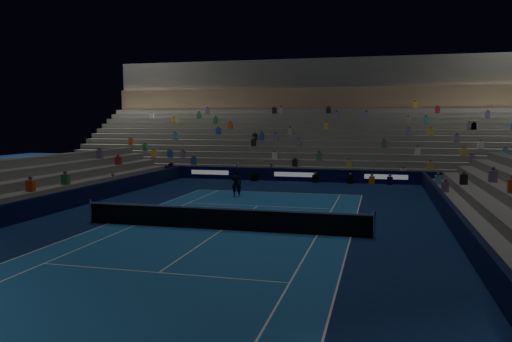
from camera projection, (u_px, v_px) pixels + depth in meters
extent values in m
plane|color=#0B1C45|center=(222.00, 230.00, 21.69)|extent=(90.00, 90.00, 0.00)
cube|color=#1A5593|center=(222.00, 230.00, 21.69)|extent=(10.97, 23.77, 0.01)
cube|color=#080A33|center=(294.00, 175.00, 39.51)|extent=(44.00, 0.25, 1.00)
cube|color=black|center=(462.00, 230.00, 19.30)|extent=(0.25, 37.00, 1.00)
cube|color=black|center=(29.00, 209.00, 23.99)|extent=(0.25, 37.00, 1.00)
cube|color=slate|center=(297.00, 177.00, 40.50)|extent=(44.00, 1.00, 0.50)
cube|color=slate|center=(299.00, 172.00, 41.44)|extent=(44.00, 1.00, 1.00)
cube|color=slate|center=(300.00, 168.00, 42.38)|extent=(44.00, 1.00, 1.50)
cube|color=slate|center=(302.00, 164.00, 43.32)|extent=(44.00, 1.00, 2.00)
cube|color=slate|center=(304.00, 161.00, 44.26)|extent=(44.00, 1.00, 2.50)
cube|color=slate|center=(306.00, 157.00, 45.20)|extent=(44.00, 1.00, 3.00)
cube|color=slate|center=(307.00, 154.00, 46.14)|extent=(44.00, 1.00, 3.50)
cube|color=slate|center=(309.00, 150.00, 47.08)|extent=(44.00, 1.00, 4.00)
cube|color=slate|center=(310.00, 147.00, 48.02)|extent=(44.00, 1.00, 4.50)
cube|color=slate|center=(312.00, 144.00, 48.96)|extent=(44.00, 1.00, 5.00)
cube|color=slate|center=(313.00, 141.00, 49.91)|extent=(44.00, 1.00, 5.50)
cube|color=slate|center=(315.00, 138.00, 50.85)|extent=(44.00, 1.00, 6.00)
cube|color=#7F6A4E|center=(316.00, 98.00, 51.51)|extent=(44.00, 0.60, 2.20)
cube|color=#494946|center=(318.00, 74.00, 52.61)|extent=(44.00, 2.40, 3.00)
cube|color=slate|center=(484.00, 238.00, 19.13)|extent=(1.00, 37.00, 0.50)
cube|color=slate|center=(16.00, 214.00, 24.21)|extent=(1.00, 37.00, 0.50)
cylinder|color=#B2B2B7|center=(91.00, 211.00, 23.19)|extent=(0.10, 0.10, 1.10)
cylinder|color=#B2B2B7|center=(374.00, 225.00, 20.09)|extent=(0.10, 0.10, 1.10)
cube|color=black|center=(222.00, 220.00, 21.65)|extent=(12.80, 0.03, 0.90)
cube|color=white|center=(222.00, 209.00, 21.60)|extent=(12.80, 0.04, 0.08)
imported|color=black|center=(236.00, 183.00, 31.19)|extent=(0.73, 0.59, 1.73)
cube|color=black|center=(255.00, 177.00, 39.83)|extent=(0.45, 0.54, 0.59)
cylinder|color=black|center=(253.00, 175.00, 39.38)|extent=(0.17, 0.35, 0.16)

